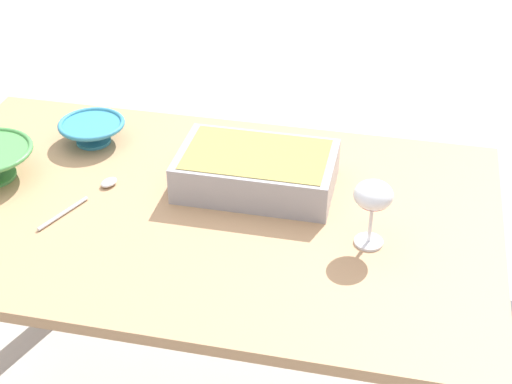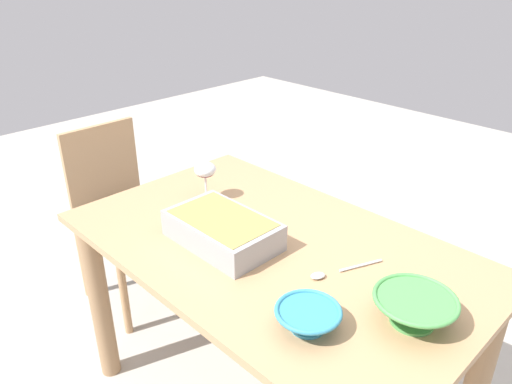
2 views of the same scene
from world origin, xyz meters
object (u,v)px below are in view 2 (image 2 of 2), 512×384
object	(u,v)px
wine_glass	(205,172)
small_bowl	(414,308)
dining_table	(271,282)
mixing_bowl	(308,317)
serving_spoon	(333,272)
casserole_dish	(222,229)
chair	(120,209)

from	to	relation	value
wine_glass	small_bowl	distance (m)	0.90
dining_table	small_bowl	world-z (taller)	small_bowl
mixing_bowl	serving_spoon	size ratio (longest dim) A/B	0.73
dining_table	casserole_dish	size ratio (longest dim) A/B	3.76
wine_glass	mixing_bowl	size ratio (longest dim) A/B	0.89
dining_table	mixing_bowl	world-z (taller)	mixing_bowl
chair	serving_spoon	world-z (taller)	chair
mixing_bowl	serving_spoon	bearing A→B (deg)	-67.20
small_bowl	serving_spoon	world-z (taller)	small_bowl
chair	mixing_bowl	size ratio (longest dim) A/B	5.19
small_bowl	dining_table	bearing A→B (deg)	-1.72
wine_glass	casserole_dish	distance (m)	0.32
chair	small_bowl	distance (m)	1.57
small_bowl	mixing_bowl	bearing A→B (deg)	50.19
wine_glass	mixing_bowl	world-z (taller)	wine_glass
mixing_bowl	serving_spoon	distance (m)	0.25
chair	small_bowl	xyz separation A→B (m)	(-1.54, 0.03, 0.32)
serving_spoon	small_bowl	bearing A→B (deg)	175.76
wine_glass	casserole_dish	world-z (taller)	wine_glass
casserole_dish	mixing_bowl	size ratio (longest dim) A/B	2.12
casserole_dish	serving_spoon	xyz separation A→B (m)	(-0.36, -0.11, -0.04)
dining_table	chair	bearing A→B (deg)	-0.95
casserole_dish	small_bowl	size ratio (longest dim) A/B	1.69
chair	casserole_dish	size ratio (longest dim) A/B	2.44
casserole_dish	small_bowl	bearing A→B (deg)	-171.57
wine_glass	serving_spoon	xyz separation A→B (m)	(-0.63, 0.04, -0.11)
serving_spoon	wine_glass	bearing A→B (deg)	-4.07
chair	serving_spoon	xyz separation A→B (m)	(-1.27, 0.01, 0.28)
chair	casserole_dish	world-z (taller)	chair
chair	mixing_bowl	xyz separation A→B (m)	(-1.37, 0.24, 0.31)
dining_table	casserole_dish	distance (m)	0.26
mixing_bowl	small_bowl	bearing A→B (deg)	-129.81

